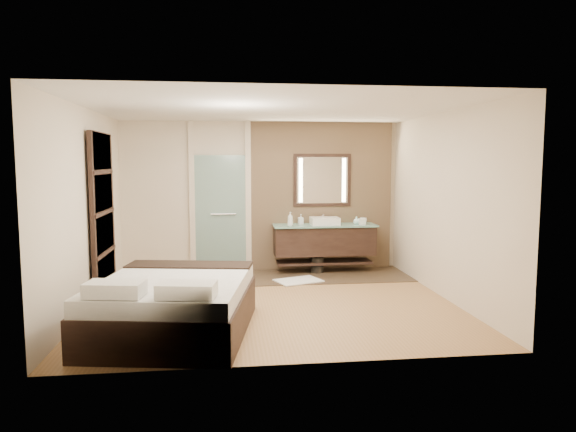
{
  "coord_description": "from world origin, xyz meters",
  "views": [
    {
      "loc": [
        -0.66,
        -7.06,
        1.98
      ],
      "look_at": [
        0.28,
        0.6,
        1.17
      ],
      "focal_mm": 32.0,
      "sensor_mm": 36.0,
      "label": 1
    }
  ],
  "objects": [
    {
      "name": "soap_bottle_a",
      "position": [
        0.47,
        1.8,
        0.99
      ],
      "size": [
        0.12,
        0.12,
        0.24
      ],
      "primitive_type": "imported",
      "rotation": [
        0.0,
        0.0,
        0.39
      ],
      "color": "white",
      "rests_on": "vanity"
    },
    {
      "name": "vanity",
      "position": [
        1.1,
        1.92,
        0.58
      ],
      "size": [
        1.85,
        0.55,
        0.88
      ],
      "color": "black",
      "rests_on": "stone_wall"
    },
    {
      "name": "tile_strip",
      "position": [
        0.6,
        1.6,
        0.01
      ],
      "size": [
        3.8,
        1.3,
        0.01
      ],
      "primitive_type": "cube",
      "color": "#3A2B1F",
      "rests_on": "floor"
    },
    {
      "name": "waste_bin",
      "position": [
        0.96,
        1.85,
        0.14
      ],
      "size": [
        0.26,
        0.26,
        0.28
      ],
      "primitive_type": "cylinder",
      "rotation": [
        0.0,
        0.0,
        -0.16
      ],
      "color": "black",
      "rests_on": "floor"
    },
    {
      "name": "mirror_unit",
      "position": [
        1.1,
        2.16,
        1.65
      ],
      "size": [
        1.06,
        0.04,
        0.96
      ],
      "color": "black",
      "rests_on": "stone_wall"
    },
    {
      "name": "soap_bottle_b",
      "position": [
        0.68,
        2.02,
        0.95
      ],
      "size": [
        0.1,
        0.1,
        0.18
      ],
      "primitive_type": "imported",
      "rotation": [
        0.0,
        0.0,
        0.21
      ],
      "color": "#B2B2B2",
      "rests_on": "vanity"
    },
    {
      "name": "stone_wall",
      "position": [
        1.1,
        2.21,
        1.35
      ],
      "size": [
        2.6,
        0.08,
        2.7
      ],
      "primitive_type": "cube",
      "color": "tan",
      "rests_on": "floor"
    },
    {
      "name": "cup",
      "position": [
        1.84,
        2.03,
        0.92
      ],
      "size": [
        0.14,
        0.14,
        0.1
      ],
      "primitive_type": "imported",
      "rotation": [
        0.0,
        0.0,
        0.14
      ],
      "color": "silver",
      "rests_on": "vanity"
    },
    {
      "name": "soap_bottle_c",
      "position": [
        1.68,
        1.9,
        0.93
      ],
      "size": [
        0.13,
        0.13,
        0.14
      ],
      "primitive_type": "imported",
      "rotation": [
        0.0,
        0.0,
        0.26
      ],
      "color": "#C3F5F0",
      "rests_on": "vanity"
    },
    {
      "name": "bed",
      "position": [
        -1.27,
        -1.16,
        0.33
      ],
      "size": [
        1.98,
        2.32,
        0.8
      ],
      "rotation": [
        0.0,
        0.0,
        -0.17
      ],
      "color": "black",
      "rests_on": "floor"
    },
    {
      "name": "shoji_partition",
      "position": [
        -2.43,
        0.6,
        1.21
      ],
      "size": [
        0.06,
        1.2,
        2.4
      ],
      "color": "black",
      "rests_on": "floor"
    },
    {
      "name": "frosted_door",
      "position": [
        -0.75,
        2.2,
        1.14
      ],
      "size": [
        1.1,
        0.12,
        2.7
      ],
      "color": "silver",
      "rests_on": "floor"
    },
    {
      "name": "floor",
      "position": [
        0.0,
        0.0,
        0.0
      ],
      "size": [
        5.0,
        5.0,
        0.0
      ],
      "primitive_type": "plane",
      "color": "olive",
      "rests_on": "ground"
    },
    {
      "name": "tissue_box",
      "position": [
        1.77,
        1.85,
        0.92
      ],
      "size": [
        0.12,
        0.12,
        0.1
      ],
      "primitive_type": "cube",
      "rotation": [
        0.0,
        0.0,
        -0.03
      ],
      "color": "silver",
      "rests_on": "vanity"
    },
    {
      "name": "bath_mat",
      "position": [
        0.53,
        1.21,
        0.02
      ],
      "size": [
        0.85,
        0.72,
        0.02
      ],
      "primitive_type": "cube",
      "rotation": [
        0.0,
        0.0,
        0.36
      ],
      "color": "white",
      "rests_on": "floor"
    }
  ]
}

